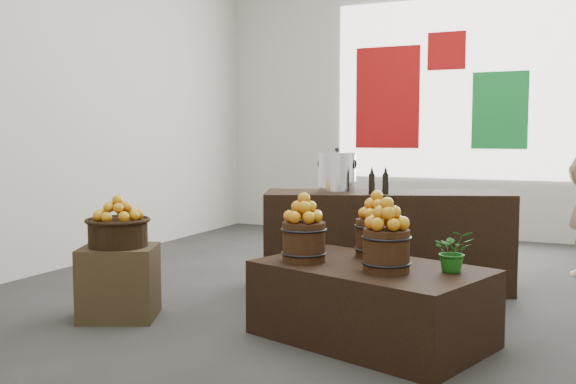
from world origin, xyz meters
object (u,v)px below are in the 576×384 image
at_px(wicker_basket, 118,233).
at_px(stock_pot_left, 337,173).
at_px(display_table, 371,303).
at_px(counter, 385,241).
at_px(crate, 119,282).

relative_size(wicker_basket, stock_pot_left, 1.32).
height_order(display_table, counter, counter).
distance_m(crate, stock_pot_left, 2.10).
relative_size(crate, stock_pot_left, 1.65).
bearing_deg(display_table, crate, -153.75).
bearing_deg(wicker_basket, stock_pot_left, 53.48).
height_order(wicker_basket, stock_pot_left, stock_pot_left).
bearing_deg(crate, stock_pot_left, 53.48).
bearing_deg(counter, display_table, -99.56).
distance_m(wicker_basket, counter, 2.34).
bearing_deg(counter, crate, -153.63).
bearing_deg(display_table, wicker_basket, -153.75).
bearing_deg(crate, counter, 47.79).
relative_size(display_table, stock_pot_left, 4.46).
bearing_deg(crate, display_table, 8.05).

